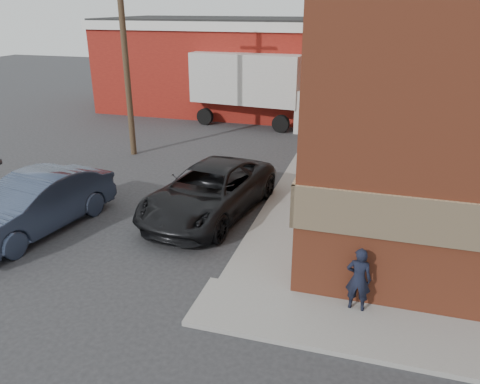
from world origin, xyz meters
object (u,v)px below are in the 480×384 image
Objects in this scene: warehouse at (235,64)px; man at (359,279)px; utility_pole at (124,46)px; suv_a at (209,191)px; sedan at (34,204)px; box_truck at (262,85)px.

man is at bearing -66.00° from warehouse.
utility_pole reaches higher than man.
utility_pole reaches higher than suv_a.
man is 0.26× the size of suv_a.
warehouse is at bearing 82.23° from utility_pole.
man reaches higher than suv_a.
warehouse is 16.85m from suv_a.
suv_a is at bearing 38.65° from sedan.
warehouse is 18.93m from sedan.
sedan is (1.02, -7.82, -3.89)m from utility_pole.
sedan reaches higher than suv_a.
man is 0.29× the size of sedan.
sedan is 5.27m from suv_a.
box_truck is (2.76, -4.08, -0.54)m from warehouse.
utility_pole is at bearing -37.99° from man.
warehouse is 3.13× the size of sedan.
warehouse is 2.00× the size of box_truck.
man is 17.39m from box_truck.
warehouse is at bearing 112.71° from suv_a.
utility_pole reaches higher than warehouse.
man is at bearing -63.06° from box_truck.
sedan is (-9.50, 1.43, -0.01)m from man.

